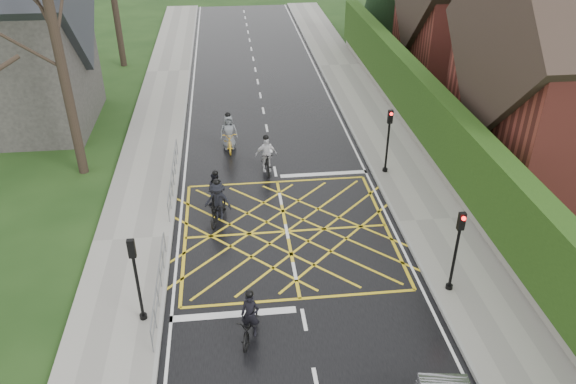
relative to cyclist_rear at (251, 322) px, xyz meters
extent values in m
plane|color=black|center=(1.73, 5.49, -0.56)|extent=(120.00, 120.00, 0.00)
cube|color=black|center=(1.73, 5.49, -0.56)|extent=(9.00, 80.00, 0.01)
cube|color=gray|center=(7.73, 5.49, -0.49)|extent=(3.00, 80.00, 0.15)
cube|color=gray|center=(-4.27, 5.49, -0.49)|extent=(3.00, 80.00, 0.15)
cube|color=slate|center=(9.48, 11.49, -0.21)|extent=(0.50, 38.00, 0.70)
cube|color=#1A360E|center=(9.48, 11.49, 1.54)|extent=(0.90, 38.00, 2.80)
cube|color=maroon|center=(16.48, 23.49, 2.44)|extent=(9.00, 8.00, 6.00)
cylinder|color=black|center=(12.48, 31.49, 0.04)|extent=(0.50, 0.50, 1.20)
cube|color=#2D2B28|center=(-11.77, 17.49, 2.94)|extent=(8.00, 7.00, 7.00)
cylinder|color=black|center=(-7.27, 11.49, 4.94)|extent=(0.44, 0.44, 11.00)
cylinder|color=black|center=(-8.27, 19.49, 5.44)|extent=(0.44, 0.44, 12.00)
cylinder|color=slate|center=(-2.92, 1.99, 0.44)|extent=(0.05, 5.00, 0.05)
cylinder|color=slate|center=(-2.92, 1.99, -0.01)|extent=(0.04, 5.00, 0.04)
cylinder|color=slate|center=(-2.92, -0.51, -0.06)|extent=(0.04, 0.04, 1.00)
cylinder|color=slate|center=(-2.92, 4.49, -0.06)|extent=(0.04, 0.04, 1.00)
cylinder|color=slate|center=(-2.92, 9.49, 0.44)|extent=(0.05, 6.00, 0.05)
cylinder|color=slate|center=(-2.92, 9.49, -0.01)|extent=(0.04, 6.00, 0.04)
cylinder|color=slate|center=(-2.92, 6.49, -0.06)|extent=(0.04, 0.04, 1.00)
cylinder|color=slate|center=(-2.92, 12.49, -0.06)|extent=(0.04, 0.04, 1.00)
cylinder|color=black|center=(6.83, 9.69, 0.94)|extent=(0.10, 0.10, 3.00)
cylinder|color=black|center=(6.83, 9.69, -0.41)|extent=(0.24, 0.24, 0.30)
cube|color=black|center=(6.83, 9.69, 2.34)|extent=(0.22, 0.16, 0.62)
sphere|color=#FF0C0C|center=(6.83, 9.57, 2.52)|extent=(0.14, 0.14, 0.14)
cylinder|color=black|center=(6.83, 1.29, 0.94)|extent=(0.10, 0.10, 3.00)
cylinder|color=black|center=(6.83, 1.29, -0.41)|extent=(0.24, 0.24, 0.30)
cube|color=black|center=(6.83, 1.29, 2.34)|extent=(0.22, 0.16, 0.62)
sphere|color=#FF0C0C|center=(6.83, 1.17, 2.52)|extent=(0.14, 0.14, 0.14)
cylinder|color=black|center=(-3.37, 0.99, 0.94)|extent=(0.10, 0.10, 3.00)
cylinder|color=black|center=(-3.37, 0.99, -0.41)|extent=(0.24, 0.24, 0.30)
cube|color=black|center=(-3.37, 0.99, 2.34)|extent=(0.22, 0.16, 0.62)
sphere|color=#FF0C0C|center=(-3.37, 1.11, 2.52)|extent=(0.14, 0.14, 0.14)
imported|color=black|center=(0.00, -0.03, -0.09)|extent=(1.10, 1.89, 0.94)
imported|color=black|center=(0.00, 0.07, 0.23)|extent=(0.67, 0.53, 1.60)
sphere|color=black|center=(0.00, 0.07, 1.05)|extent=(0.25, 0.25, 0.25)
imported|color=black|center=(-1.00, 7.63, -0.05)|extent=(0.92, 1.79, 1.03)
imported|color=black|center=(-1.00, 7.73, 0.23)|extent=(0.90, 0.78, 1.58)
sphere|color=black|center=(-1.00, 7.73, 1.04)|extent=(0.25, 0.25, 0.25)
imported|color=black|center=(-0.94, 6.63, -0.06)|extent=(1.18, 2.03, 1.01)
imported|color=black|center=(-0.94, 6.73, 0.29)|extent=(1.24, 0.92, 1.72)
sphere|color=black|center=(-0.94, 6.73, 1.17)|extent=(0.27, 0.27, 0.27)
imported|color=black|center=(1.33, 10.54, 0.00)|extent=(0.64, 1.90, 1.12)
imported|color=silver|center=(1.33, 10.64, 0.29)|extent=(1.03, 0.48, 1.72)
sphere|color=black|center=(1.33, 10.64, 1.17)|extent=(0.27, 0.27, 0.27)
imported|color=gold|center=(-0.36, 13.15, -0.03)|extent=(0.81, 2.06, 1.07)
imported|color=slate|center=(-0.36, 13.25, 0.34)|extent=(0.91, 0.62, 1.81)
sphere|color=black|center=(-0.36, 13.25, 1.27)|extent=(0.28, 0.28, 0.28)
camera|label=1|loc=(-0.29, -12.76, 12.21)|focal=35.00mm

